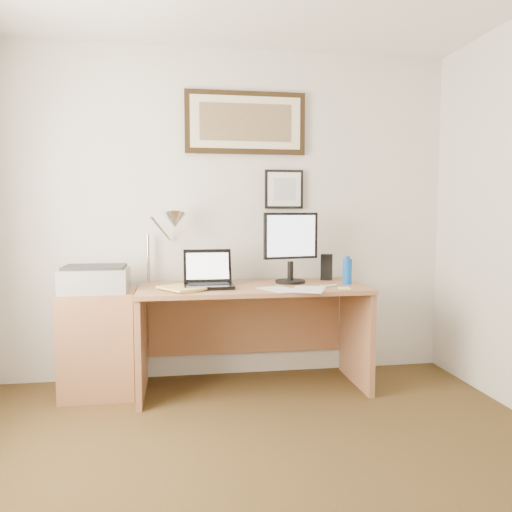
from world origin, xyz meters
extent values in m
cube|color=silver|center=(0.00, 2.00, 1.25)|extent=(3.50, 0.02, 2.50)
cube|color=#96623F|center=(-0.92, 1.68, 0.36)|extent=(0.50, 0.40, 0.73)
cylinder|color=blue|center=(0.84, 1.60, 0.84)|extent=(0.06, 0.06, 0.19)
cylinder|color=blue|center=(0.84, 1.60, 0.95)|extent=(0.03, 0.03, 0.02)
cube|color=black|center=(0.77, 1.86, 0.85)|extent=(0.11, 0.10, 0.20)
cube|color=silver|center=(0.31, 1.44, 0.75)|extent=(0.29, 0.34, 0.00)
cube|color=silver|center=(0.49, 1.38, 0.75)|extent=(0.32, 0.37, 0.00)
cube|color=#F6F875|center=(0.74, 1.37, 0.76)|extent=(0.10, 0.10, 0.01)
cylinder|color=white|center=(0.67, 1.49, 0.76)|extent=(0.14, 0.06, 0.02)
imported|color=#DEC368|center=(-0.44, 1.44, 0.76)|extent=(0.34, 0.37, 0.02)
cube|color=#96623F|center=(0.15, 1.63, 0.73)|extent=(1.60, 0.70, 0.03)
cube|color=#96623F|center=(-0.63, 1.63, 0.36)|extent=(0.04, 0.65, 0.72)
cube|color=#96623F|center=(0.93, 1.63, 0.36)|extent=(0.04, 0.65, 0.72)
cube|color=#96623F|center=(0.15, 1.96, 0.45)|extent=(1.50, 0.03, 0.55)
cube|color=black|center=(-0.16, 1.57, 0.76)|extent=(0.34, 0.25, 0.02)
cube|color=black|center=(-0.16, 1.60, 0.78)|extent=(0.28, 0.13, 0.00)
cube|color=black|center=(-0.16, 1.71, 0.89)|extent=(0.34, 0.08, 0.23)
cube|color=white|center=(-0.16, 1.70, 0.89)|extent=(0.30, 0.06, 0.18)
cylinder|color=black|center=(0.45, 1.74, 0.76)|extent=(0.22, 0.22, 0.02)
cylinder|color=black|center=(0.45, 1.74, 0.84)|extent=(0.04, 0.04, 0.14)
cube|color=black|center=(0.45, 1.73, 1.10)|extent=(0.42, 0.12, 0.34)
cube|color=silver|center=(0.45, 1.71, 1.10)|extent=(0.37, 0.08, 0.30)
cube|color=#A0A0A3|center=(-0.93, 1.66, 0.81)|extent=(0.44, 0.34, 0.16)
cube|color=#2C2C2C|center=(-0.93, 1.66, 0.90)|extent=(0.40, 0.30, 0.02)
cylinder|color=silver|center=(-0.59, 1.92, 0.93)|extent=(0.02, 0.02, 0.36)
cylinder|color=silver|center=(-0.49, 1.86, 1.15)|extent=(0.15, 0.23, 0.19)
cone|color=silver|center=(-0.39, 1.80, 1.21)|extent=(0.16, 0.18, 0.15)
cube|color=black|center=(0.15, 1.98, 1.95)|extent=(0.92, 0.03, 0.47)
cube|color=#EDE1C6|center=(0.15, 1.96, 1.95)|extent=(0.84, 0.01, 0.39)
cube|color=brown|center=(0.15, 1.95, 1.95)|extent=(0.70, 0.00, 0.28)
cube|color=black|center=(0.45, 1.98, 1.45)|extent=(0.30, 0.02, 0.30)
cube|color=white|center=(0.45, 1.96, 1.45)|extent=(0.26, 0.00, 0.26)
cube|color=#B3B9BE|center=(0.45, 1.96, 1.45)|extent=(0.17, 0.00, 0.17)
camera|label=1|loc=(-0.37, -1.85, 1.27)|focal=35.00mm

